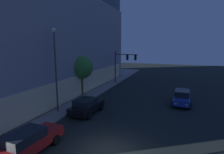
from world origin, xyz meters
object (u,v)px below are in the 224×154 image
Objects in this scene: car_red at (28,142)px; car_blue at (182,97)px; traffic_light_far_corner at (124,61)px; car_black at (87,106)px; modern_building at (14,33)px; street_lamp_sidewalk at (55,61)px; sidewalk_tree at (82,68)px.

car_blue is (13.75, -9.19, 0.02)m from car_red.
car_blue reaches higher than car_red.
car_black is (-14.89, -0.54, -3.27)m from traffic_light_far_corner.
traffic_light_far_corner is at bearing -60.59° from modern_building.
car_black is (7.39, -0.17, -0.01)m from car_red.
modern_building is at bearing 48.78° from car_red.
car_red is at bearing -179.05° from traffic_light_far_corner.
modern_building reaches higher than car_black.
traffic_light_far_corner reaches higher than car_blue.
car_black is 11.04m from car_blue.
car_blue is at bearing -89.85° from modern_building.
traffic_light_far_corner is 1.18× the size of car_red.
modern_building is at bearing 90.15° from car_blue.
street_lamp_sidewalk is 1.96× the size of car_blue.
street_lamp_sidewalk is 6.67m from sidewalk_tree.
traffic_light_far_corner is 1.07× the size of sidewalk_tree.
car_red is at bearing 146.25° from car_blue.
car_black is at bearing -111.74° from modern_building.
car_black is 1.02× the size of car_blue.
car_black is at bearing -73.92° from street_lamp_sidewalk.
car_red reaches higher than car_black.
car_black is at bearing -177.92° from traffic_light_far_corner.
sidewalk_tree is 1.23× the size of car_black.
sidewalk_tree reaches higher than car_black.
modern_building is 8.25× the size of car_black.
car_black is at bearing -146.99° from sidewalk_tree.
car_blue is (7.19, -11.88, -4.47)m from street_lamp_sidewalk.
street_lamp_sidewalk reaches higher than traffic_light_far_corner.
street_lamp_sidewalk is 14.59m from car_blue.
car_black is (-6.29, -15.78, -7.82)m from modern_building.
sidewalk_tree reaches higher than car_blue.
traffic_light_far_corner is 15.93m from street_lamp_sidewalk.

